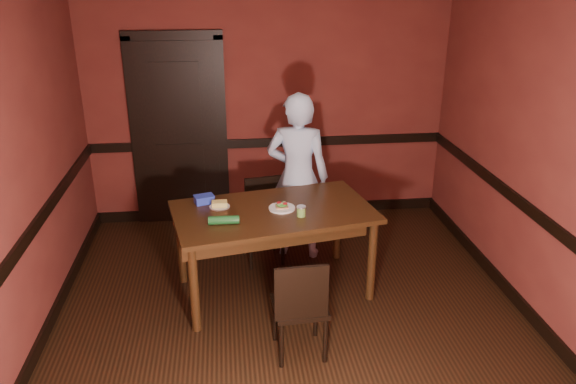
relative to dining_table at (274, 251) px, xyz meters
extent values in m
cube|color=black|center=(0.10, -0.56, -0.40)|extent=(4.00, 4.50, 0.01)
cube|color=#5C211B|center=(0.10, 1.69, 0.95)|extent=(4.00, 0.02, 2.70)
cube|color=#5C211B|center=(0.10, -2.81, 0.95)|extent=(4.00, 0.02, 2.70)
cube|color=#5C211B|center=(-1.90, -0.56, 0.95)|extent=(0.02, 4.50, 2.70)
cube|color=#5C211B|center=(2.10, -0.56, 0.95)|extent=(0.02, 4.50, 2.70)
cube|color=black|center=(0.10, 1.67, 0.50)|extent=(4.00, 0.03, 0.10)
cube|color=black|center=(-1.88, -0.56, 0.50)|extent=(0.03, 4.50, 0.10)
cube|color=black|center=(2.09, -0.56, 0.50)|extent=(0.03, 4.50, 0.10)
cube|color=black|center=(0.10, 1.67, -0.34)|extent=(4.00, 0.03, 0.12)
cube|color=black|center=(-1.88, -0.56, -0.34)|extent=(0.03, 4.50, 0.12)
cube|color=black|center=(2.09, -0.56, -0.34)|extent=(0.03, 4.50, 0.12)
cube|color=black|center=(-0.90, 1.65, 0.62)|extent=(0.85, 0.04, 2.05)
cube|color=black|center=(-1.37, 1.67, 0.62)|extent=(0.10, 0.06, 2.15)
cube|color=black|center=(-0.42, 1.67, 0.62)|extent=(0.10, 0.06, 2.15)
cube|color=black|center=(-0.90, 1.67, 1.70)|extent=(1.05, 0.06, 0.10)
cube|color=black|center=(0.00, 0.00, 0.00)|extent=(1.86, 1.27, 0.80)
imported|color=#A7C0E1|center=(0.30, 0.68, 0.44)|extent=(0.70, 0.55, 1.68)
cylinder|color=silver|center=(0.08, 0.01, 0.41)|extent=(0.23, 0.23, 0.01)
cube|color=#B07D55|center=(0.08, 0.01, 0.42)|extent=(0.11, 0.10, 0.02)
ellipsoid|color=#37902C|center=(0.08, 0.01, 0.44)|extent=(0.10, 0.09, 0.02)
cylinder|color=red|center=(0.05, 0.02, 0.46)|extent=(0.04, 0.04, 0.01)
cylinder|color=red|center=(0.10, 0.00, 0.46)|extent=(0.04, 0.04, 0.01)
cylinder|color=#82AB66|center=(0.05, -0.01, 0.45)|extent=(0.03, 0.03, 0.01)
cylinder|color=#82AB66|center=(0.10, 0.03, 0.45)|extent=(0.03, 0.03, 0.01)
cylinder|color=#82AB66|center=(0.08, 0.01, 0.45)|extent=(0.03, 0.03, 0.01)
cylinder|color=#64953E|center=(0.22, -0.16, 0.44)|extent=(0.07, 0.07, 0.08)
cylinder|color=silver|center=(0.22, -0.16, 0.49)|extent=(0.08, 0.08, 0.01)
cylinder|color=silver|center=(-0.46, 0.11, 0.41)|extent=(0.18, 0.18, 0.01)
cube|color=#DAC862|center=(-0.46, 0.11, 0.43)|extent=(0.13, 0.09, 0.04)
cube|color=#293CBB|center=(-0.60, 0.22, 0.43)|extent=(0.19, 0.15, 0.06)
cube|color=#293CBB|center=(-0.60, 0.22, 0.47)|extent=(0.20, 0.16, 0.01)
cylinder|color=#164B1F|center=(-0.43, -0.24, 0.44)|extent=(0.25, 0.08, 0.07)
camera|label=1|loc=(-0.38, -4.45, 2.37)|focal=35.00mm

